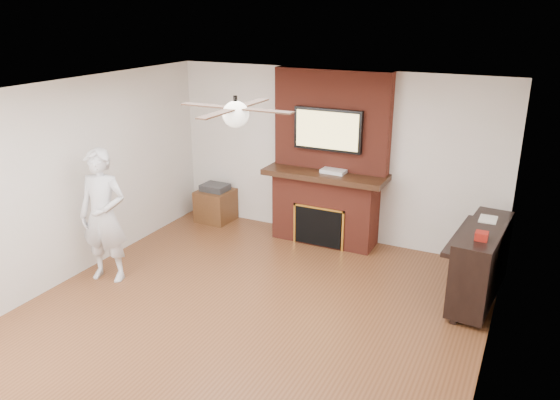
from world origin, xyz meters
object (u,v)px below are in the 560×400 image
at_px(person, 103,216).
at_px(side_table, 216,204).
at_px(piano, 480,262).
at_px(fireplace, 327,176).

xyz_separation_m(person, side_table, (0.14, 2.32, -0.57)).
xyz_separation_m(side_table, piano, (4.17, -0.83, 0.22)).
distance_m(fireplace, piano, 2.49).
distance_m(fireplace, side_table, 2.03).
bearing_deg(side_table, piano, -9.73).
bearing_deg(piano, person, -156.15).
height_order(fireplace, person, fireplace).
relative_size(person, piano, 1.18).
bearing_deg(fireplace, piano, -21.54).
xyz_separation_m(fireplace, side_table, (-1.90, -0.07, -0.71)).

